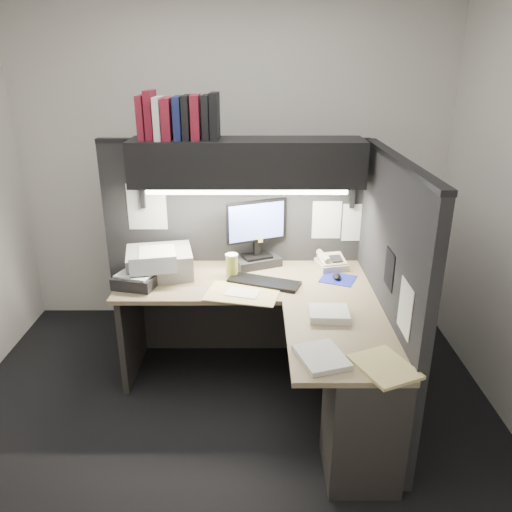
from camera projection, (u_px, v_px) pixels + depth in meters
name	position (u px, v px, depth m)	size (l,w,h in m)	color
floor	(227.00, 420.00, 3.17)	(3.50, 3.50, 0.00)	black
wall_back	(233.00, 163.00, 4.08)	(3.50, 0.04, 2.70)	white
wall_front	(185.00, 384.00, 1.28)	(3.50, 0.04, 2.70)	white
partition_back	(235.00, 251.00, 3.74)	(1.90, 0.06, 1.60)	black
partition_right	(386.00, 294.00, 3.05)	(0.06, 1.50, 1.60)	black
desk	(296.00, 360.00, 3.01)	(1.70, 1.53, 0.73)	#937D5D
overhead_shelf	(247.00, 162.00, 3.32)	(1.55, 0.34, 0.30)	black
task_light_tube	(247.00, 192.00, 3.25)	(0.04, 0.04, 1.32)	white
monitor	(257.00, 240.00, 3.59)	(0.43, 0.31, 0.49)	black
keyboard	(264.00, 282.00, 3.35)	(0.48, 0.16, 0.02)	black
mousepad	(338.00, 279.00, 3.42)	(0.22, 0.20, 0.00)	navy
mouse	(337.00, 277.00, 3.41)	(0.06, 0.09, 0.03)	black
telephone	(331.00, 263.00, 3.60)	(0.20, 0.20, 0.08)	beige
coffee_cup	(232.00, 266.00, 3.44)	(0.08, 0.08, 0.16)	#BDC34E
printer	(160.00, 263.00, 3.47)	(0.44, 0.38, 0.18)	#9B9DA0
notebook_stack	(136.00, 281.00, 3.30)	(0.27, 0.22, 0.08)	black
open_folder	(242.00, 294.00, 3.20)	(0.46, 0.30, 0.01)	#CFBE74
paper_stack_a	(329.00, 314.00, 2.91)	(0.23, 0.19, 0.04)	white
paper_stack_b	(321.00, 357.00, 2.50)	(0.22, 0.27, 0.03)	white
manila_stack	(385.00, 367.00, 2.42)	(0.24, 0.31, 0.02)	#CFBE74
binder_row	(179.00, 117.00, 3.22)	(0.52, 0.26, 0.30)	maroon
pinned_papers	(292.00, 234.00, 3.31)	(1.76, 1.31, 0.51)	white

